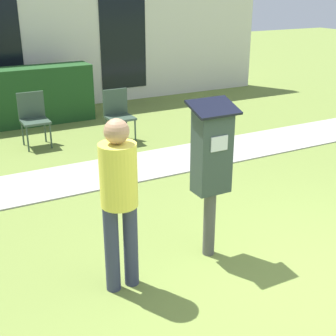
# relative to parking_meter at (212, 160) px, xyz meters

# --- Properties ---
(ground_plane) EXTENTS (40.00, 40.00, 0.00)m
(ground_plane) POSITION_rel_parking_meter_xyz_m (0.51, -1.01, -1.02)
(ground_plane) COLOR olive
(sidewalk) EXTENTS (12.00, 1.10, 0.02)m
(sidewalk) POSITION_rel_parking_meter_xyz_m (0.51, 2.54, -1.01)
(sidewalk) COLOR #A3A099
(sidewalk) RESTS_ON ground
(building_facade) EXTENTS (10.00, 0.26, 3.20)m
(building_facade) POSITION_rel_parking_meter_xyz_m (0.51, 6.74, 0.58)
(building_facade) COLOR silver
(building_facade) RESTS_ON ground
(parking_meter) EXTENTS (0.44, 0.31, 1.59)m
(parking_meter) POSITION_rel_parking_meter_xyz_m (0.00, 0.00, 0.00)
(parking_meter) COLOR #4C4C4C
(parking_meter) RESTS_ON ground
(person_standing) EXTENTS (0.32, 0.32, 1.58)m
(person_standing) POSITION_rel_parking_meter_xyz_m (-0.99, -0.10, -0.09)
(person_standing) COLOR #333851
(person_standing) RESTS_ON ground
(outdoor_chair_left) EXTENTS (0.44, 0.44, 0.90)m
(outdoor_chair_left) POSITION_rel_parking_meter_xyz_m (-0.73, 4.30, -0.49)
(outdoor_chair_left) COLOR #334738
(outdoor_chair_left) RESTS_ON ground
(outdoor_chair_middle) EXTENTS (0.44, 0.44, 0.90)m
(outdoor_chair_middle) POSITION_rel_parking_meter_xyz_m (0.61, 3.85, -0.49)
(outdoor_chair_middle) COLOR #334738
(outdoor_chair_middle) RESTS_ON ground
(hedge_row) EXTENTS (2.73, 0.60, 1.10)m
(hedge_row) POSITION_rel_parking_meter_xyz_m (-0.64, 5.67, -0.47)
(hedge_row) COLOR #1E471E
(hedge_row) RESTS_ON ground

